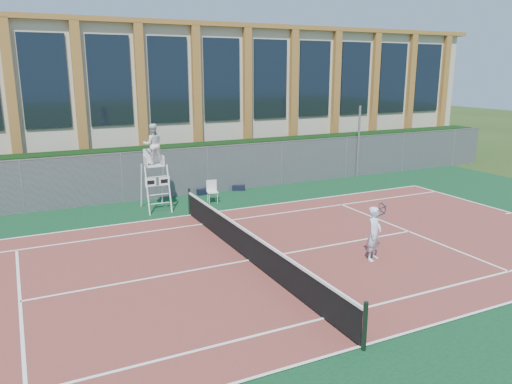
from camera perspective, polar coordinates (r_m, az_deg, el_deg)
name	(u,v)px	position (r m, az deg, el deg)	size (l,w,h in m)	color
ground	(249,261)	(15.46, -0.80, -7.90)	(120.00, 120.00, 0.00)	#233814
apron	(236,251)	(16.31, -2.32, -6.71)	(36.00, 20.00, 0.01)	#0B341A
tennis_court	(249,260)	(15.45, -0.80, -7.83)	(23.77, 10.97, 0.02)	brown
tennis_net	(249,245)	(15.27, -0.81, -6.03)	(0.10, 11.30, 1.10)	black
fence	(166,174)	(23.11, -10.20, 2.03)	(40.00, 0.06, 2.20)	#595E60
hedge	(159,170)	(24.24, -10.99, 2.54)	(40.00, 1.40, 2.20)	black
building	(121,97)	(31.59, -15.14, 10.44)	(45.00, 10.60, 8.22)	beige
steel_pole	(358,142)	(27.72, 11.63, 5.64)	(0.12, 0.12, 3.87)	#9EA0A5
umpire_chair	(153,147)	(20.91, -11.70, 5.10)	(1.02, 1.56, 3.64)	white
plastic_chair	(212,189)	(22.10, -5.05, 0.30)	(0.53, 0.53, 0.98)	silver
sports_bag_near	(204,192)	(23.60, -5.97, 0.05)	(0.65, 0.26, 0.28)	black
sports_bag_far	(239,188)	(24.30, -2.01, 0.49)	(0.63, 0.27, 0.25)	black
tennis_player	(374,233)	(15.65, 13.36, -4.61)	(1.00, 0.76, 1.69)	white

